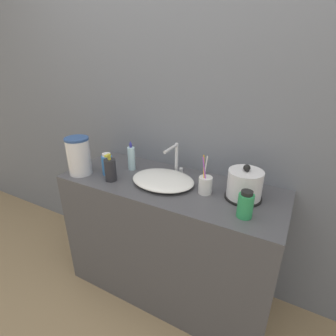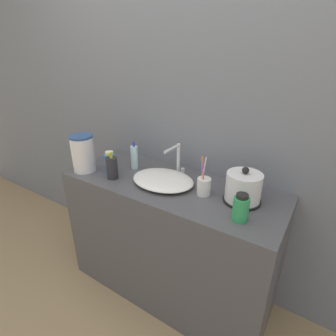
{
  "view_description": "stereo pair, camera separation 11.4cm",
  "coord_description": "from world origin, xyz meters",
  "px_view_note": "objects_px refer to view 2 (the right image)",
  "views": [
    {
      "loc": [
        0.66,
        -0.97,
        1.57
      ],
      "look_at": [
        -0.01,
        0.26,
        0.94
      ],
      "focal_mm": 28.0,
      "sensor_mm": 36.0,
      "label": 1
    },
    {
      "loc": [
        0.76,
        -0.91,
        1.57
      ],
      "look_at": [
        -0.01,
        0.26,
        0.94
      ],
      "focal_mm": 28.0,
      "sensor_mm": 36.0,
      "label": 2
    }
  ],
  "objects_px": {
    "mouthwash_bottle": "(134,157)",
    "hand_cream_bottle": "(110,162)",
    "toothbrush_cup": "(204,186)",
    "shampoo_bottle": "(241,208)",
    "faucet": "(177,157)",
    "electric_kettle": "(243,189)",
    "lotion_bottle": "(112,168)",
    "water_pitcher": "(83,153)"
  },
  "relations": [
    {
      "from": "mouthwash_bottle",
      "to": "hand_cream_bottle",
      "type": "bearing_deg",
      "value": -124.96
    },
    {
      "from": "toothbrush_cup",
      "to": "shampoo_bottle",
      "type": "bearing_deg",
      "value": -26.58
    },
    {
      "from": "faucet",
      "to": "toothbrush_cup",
      "type": "height_order",
      "value": "toothbrush_cup"
    },
    {
      "from": "electric_kettle",
      "to": "hand_cream_bottle",
      "type": "xyz_separation_m",
      "value": [
        -0.84,
        -0.11,
        -0.01
      ]
    },
    {
      "from": "toothbrush_cup",
      "to": "lotion_bottle",
      "type": "distance_m",
      "value": 0.58
    },
    {
      "from": "electric_kettle",
      "to": "shampoo_bottle",
      "type": "height_order",
      "value": "electric_kettle"
    },
    {
      "from": "faucet",
      "to": "hand_cream_bottle",
      "type": "distance_m",
      "value": 0.44
    },
    {
      "from": "shampoo_bottle",
      "to": "mouthwash_bottle",
      "type": "bearing_deg",
      "value": 166.45
    },
    {
      "from": "shampoo_bottle",
      "to": "hand_cream_bottle",
      "type": "distance_m",
      "value": 0.89
    },
    {
      "from": "hand_cream_bottle",
      "to": "toothbrush_cup",
      "type": "bearing_deg",
      "value": 5.94
    },
    {
      "from": "faucet",
      "to": "toothbrush_cup",
      "type": "bearing_deg",
      "value": -28.66
    },
    {
      "from": "electric_kettle",
      "to": "lotion_bottle",
      "type": "bearing_deg",
      "value": -167.41
    },
    {
      "from": "shampoo_bottle",
      "to": "mouthwash_bottle",
      "type": "relative_size",
      "value": 0.69
    },
    {
      "from": "toothbrush_cup",
      "to": "mouthwash_bottle",
      "type": "height_order",
      "value": "toothbrush_cup"
    },
    {
      "from": "toothbrush_cup",
      "to": "water_pitcher",
      "type": "height_order",
      "value": "water_pitcher"
    },
    {
      "from": "shampoo_bottle",
      "to": "toothbrush_cup",
      "type": "bearing_deg",
      "value": 153.42
    },
    {
      "from": "lotion_bottle",
      "to": "shampoo_bottle",
      "type": "height_order",
      "value": "lotion_bottle"
    },
    {
      "from": "electric_kettle",
      "to": "lotion_bottle",
      "type": "distance_m",
      "value": 0.79
    },
    {
      "from": "electric_kettle",
      "to": "mouthwash_bottle",
      "type": "distance_m",
      "value": 0.75
    },
    {
      "from": "electric_kettle",
      "to": "mouthwash_bottle",
      "type": "bearing_deg",
      "value": 178.35
    },
    {
      "from": "faucet",
      "to": "water_pitcher",
      "type": "bearing_deg",
      "value": -152.63
    },
    {
      "from": "faucet",
      "to": "electric_kettle",
      "type": "height_order",
      "value": "faucet"
    },
    {
      "from": "electric_kettle",
      "to": "water_pitcher",
      "type": "relative_size",
      "value": 0.82
    },
    {
      "from": "toothbrush_cup",
      "to": "lotion_bottle",
      "type": "height_order",
      "value": "toothbrush_cup"
    },
    {
      "from": "toothbrush_cup",
      "to": "lotion_bottle",
      "type": "relative_size",
      "value": 1.3
    },
    {
      "from": "electric_kettle",
      "to": "toothbrush_cup",
      "type": "relative_size",
      "value": 0.88
    },
    {
      "from": "toothbrush_cup",
      "to": "mouthwash_bottle",
      "type": "xyz_separation_m",
      "value": [
        -0.55,
        0.07,
        0.03
      ]
    },
    {
      "from": "hand_cream_bottle",
      "to": "lotion_bottle",
      "type": "bearing_deg",
      "value": -38.1
    },
    {
      "from": "shampoo_bottle",
      "to": "water_pitcher",
      "type": "xyz_separation_m",
      "value": [
        -1.05,
        -0.02,
        0.06
      ]
    },
    {
      "from": "electric_kettle",
      "to": "water_pitcher",
      "type": "distance_m",
      "value": 1.02
    },
    {
      "from": "faucet",
      "to": "hand_cream_bottle",
      "type": "relative_size",
      "value": 1.41
    },
    {
      "from": "lotion_bottle",
      "to": "hand_cream_bottle",
      "type": "xyz_separation_m",
      "value": [
        -0.08,
        0.06,
        -0.0
      ]
    },
    {
      "from": "toothbrush_cup",
      "to": "hand_cream_bottle",
      "type": "height_order",
      "value": "toothbrush_cup"
    },
    {
      "from": "lotion_bottle",
      "to": "mouthwash_bottle",
      "type": "distance_m",
      "value": 0.19
    },
    {
      "from": "electric_kettle",
      "to": "shampoo_bottle",
      "type": "distance_m",
      "value": 0.18
    },
    {
      "from": "faucet",
      "to": "water_pitcher",
      "type": "distance_m",
      "value": 0.61
    },
    {
      "from": "electric_kettle",
      "to": "toothbrush_cup",
      "type": "xyz_separation_m",
      "value": [
        -0.2,
        -0.05,
        -0.02
      ]
    },
    {
      "from": "mouthwash_bottle",
      "to": "lotion_bottle",
      "type": "bearing_deg",
      "value": -95.41
    },
    {
      "from": "hand_cream_bottle",
      "to": "water_pitcher",
      "type": "bearing_deg",
      "value": -155.28
    },
    {
      "from": "mouthwash_bottle",
      "to": "toothbrush_cup",
      "type": "bearing_deg",
      "value": -7.01
    },
    {
      "from": "faucet",
      "to": "electric_kettle",
      "type": "xyz_separation_m",
      "value": [
        0.46,
        -0.1,
        -0.04
      ]
    },
    {
      "from": "faucet",
      "to": "lotion_bottle",
      "type": "bearing_deg",
      "value": -139.09
    }
  ]
}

